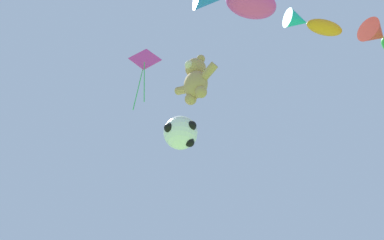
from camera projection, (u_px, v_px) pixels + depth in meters
The scene contains 4 objects.
teddy_bear_kite at pixel (196, 79), 10.83m from camera, with size 1.62×0.71×1.65m.
soccer_ball_kite at pixel (181, 133), 10.36m from camera, with size 1.05×1.04×0.96m.
fish_kite_tangerine at pixel (311, 24), 11.34m from camera, with size 1.36×1.90×0.61m.
diamond_kite at pixel (144, 63), 13.97m from camera, with size 0.86×0.98×3.17m.
Camera 1 is at (4.85, 1.22, 1.78)m, focal length 35.00 mm.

